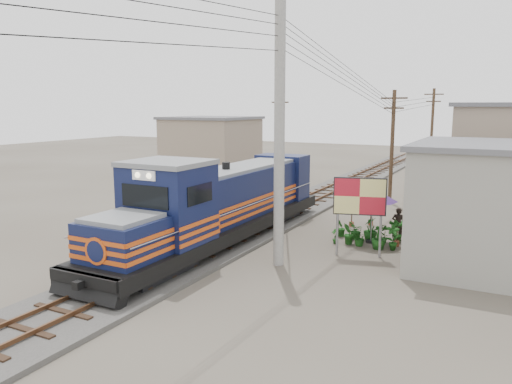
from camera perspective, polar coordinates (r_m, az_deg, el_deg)
The scene contains 15 objects.
ground at distance 21.52m, azimuth -5.40°, elevation -6.53°, with size 120.00×120.00×0.00m, color #473F35.
ballast at distance 30.14m, azimuth 4.95°, elevation -1.61°, with size 3.60×70.00×0.16m, color #595651.
track at distance 30.10m, azimuth 4.95°, elevation -1.28°, with size 1.15×70.00×0.12m.
locomotive at distance 21.85m, azimuth -4.18°, elevation -1.62°, with size 2.91×15.85×3.93m.
utility_pole_main at distance 18.54m, azimuth 2.69°, elevation 6.59°, with size 0.40×0.40×10.00m.
wooden_pole_mid at distance 32.12m, azimuth 15.29°, elevation 5.27°, with size 1.60×0.24×7.00m.
wooden_pole_far at distance 45.82m, azimuth 19.45°, elevation 6.65°, with size 1.60×0.24×7.50m.
wooden_pole_left at distance 38.95m, azimuth 2.73°, elevation 6.35°, with size 1.60×0.24×7.00m.
power_lines at distance 28.25m, azimuth 3.70°, elevation 12.90°, with size 9.65×19.00×3.30m.
shophouse_back at distance 39.51m, azimuth 26.96°, elevation 3.06°, with size 6.30×6.30×4.20m.
shophouse_left at distance 39.67m, azimuth -5.10°, elevation 4.84°, with size 6.30×6.30×5.20m.
billboard at distance 20.35m, azimuth 11.77°, elevation -0.75°, with size 2.05×0.68×3.23m.
market_umbrella at distance 22.59m, azimuth 13.18°, elevation -0.33°, with size 2.66×2.66×2.46m.
vendor at distance 23.51m, azimuth 15.92°, elevation -3.54°, with size 0.56×0.36×1.52m, color black.
plant_nursery at distance 22.67m, azimuth 12.67°, elevation -4.64°, with size 3.17×1.98×1.11m.
Camera 1 is at (11.25, -17.31, 6.06)m, focal length 35.00 mm.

